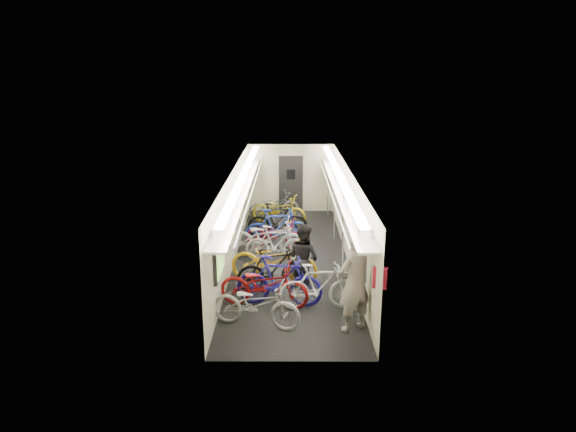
{
  "coord_description": "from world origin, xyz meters",
  "views": [
    {
      "loc": [
        -0.03,
        -12.85,
        4.82
      ],
      "look_at": [
        -0.08,
        0.21,
        1.15
      ],
      "focal_mm": 32.0,
      "sensor_mm": 36.0,
      "label": 1
    }
  ],
  "objects_px": {
    "passenger_mid": "(304,258)",
    "backpack": "(380,278)",
    "bicycle_1": "(279,281)",
    "passenger_near": "(354,283)",
    "bicycle_0": "(256,304)"
  },
  "relations": [
    {
      "from": "passenger_mid",
      "to": "backpack",
      "type": "xyz_separation_m",
      "value": [
        1.31,
        -2.29,
        0.48
      ]
    },
    {
      "from": "passenger_mid",
      "to": "passenger_near",
      "type": "bearing_deg",
      "value": 161.76
    },
    {
      "from": "passenger_near",
      "to": "passenger_mid",
      "type": "xyz_separation_m",
      "value": [
        -0.92,
        1.8,
        -0.17
      ]
    },
    {
      "from": "bicycle_1",
      "to": "backpack",
      "type": "height_order",
      "value": "backpack"
    },
    {
      "from": "backpack",
      "to": "bicycle_1",
      "type": "bearing_deg",
      "value": 159.47
    },
    {
      "from": "bicycle_0",
      "to": "backpack",
      "type": "bearing_deg",
      "value": -89.3
    },
    {
      "from": "bicycle_0",
      "to": "passenger_near",
      "type": "distance_m",
      "value": 1.95
    },
    {
      "from": "passenger_mid",
      "to": "backpack",
      "type": "distance_m",
      "value": 2.68
    },
    {
      "from": "bicycle_0",
      "to": "passenger_mid",
      "type": "distance_m",
      "value": 1.97
    },
    {
      "from": "bicycle_1",
      "to": "passenger_mid",
      "type": "height_order",
      "value": "passenger_mid"
    },
    {
      "from": "passenger_near",
      "to": "passenger_mid",
      "type": "relative_size",
      "value": 1.21
    },
    {
      "from": "backpack",
      "to": "passenger_mid",
      "type": "bearing_deg",
      "value": 139.32
    },
    {
      "from": "bicycle_0",
      "to": "passenger_near",
      "type": "xyz_separation_m",
      "value": [
        1.89,
        -0.11,
        0.49
      ]
    },
    {
      "from": "bicycle_0",
      "to": "passenger_mid",
      "type": "xyz_separation_m",
      "value": [
        0.97,
        1.69,
        0.32
      ]
    },
    {
      "from": "bicycle_0",
      "to": "passenger_mid",
      "type": "bearing_deg",
      "value": -14.34
    }
  ]
}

